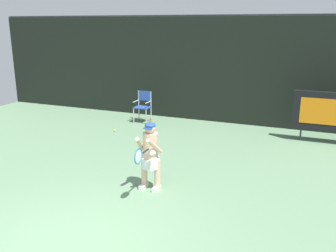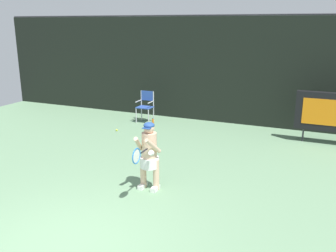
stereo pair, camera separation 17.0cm
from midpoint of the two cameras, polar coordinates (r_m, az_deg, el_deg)
backdrop_screen at (r=12.95m, az=7.04°, el=8.53°), size 18.00×0.12×3.66m
scoreboard at (r=11.45m, az=23.76°, el=2.00°), size 2.20×0.21×1.50m
umpire_chair at (r=13.00m, az=-4.23°, el=3.30°), size 0.52×0.44×1.08m
water_bottle at (r=12.55m, az=-3.08°, el=0.54°), size 0.07×0.07×0.27m
tennis_player at (r=7.65m, az=-3.38°, el=-4.28°), size 0.52×0.59×1.44m
tennis_racket at (r=6.99m, az=-5.20°, el=-4.59°), size 0.03×0.60×0.31m
tennis_ball_loose at (r=12.07m, az=-8.62°, el=-0.67°), size 0.07×0.07×0.07m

